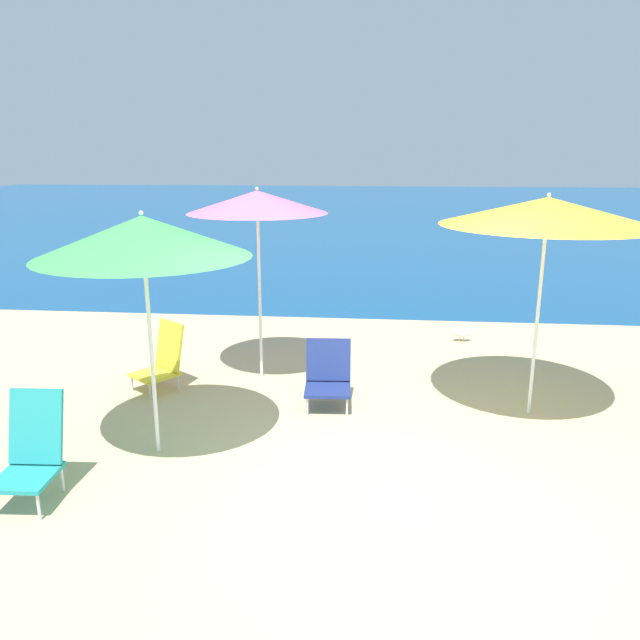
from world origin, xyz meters
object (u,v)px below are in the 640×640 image
(beach_chair_navy, at_px, (328,375))
(beach_chair_yellow, at_px, (163,359))
(beach_umbrella_green, at_px, (143,237))
(beach_umbrella_yellow, at_px, (547,211))
(seagull, at_px, (462,332))
(beach_umbrella_pink, at_px, (257,202))
(beach_chair_teal, at_px, (32,450))

(beach_chair_navy, bearing_deg, beach_chair_yellow, 167.89)
(beach_chair_navy, bearing_deg, beach_umbrella_green, -142.72)
(beach_umbrella_yellow, xyz_separation_m, beach_umbrella_green, (-3.61, -1.24, -0.13))
(beach_chair_yellow, distance_m, seagull, 4.31)
(beach_umbrella_pink, bearing_deg, beach_umbrella_green, -105.63)
(seagull, bearing_deg, beach_chair_navy, -124.81)
(beach_umbrella_yellow, distance_m, seagull, 3.24)
(beach_umbrella_yellow, bearing_deg, seagull, 98.91)
(beach_umbrella_pink, distance_m, beach_chair_navy, 2.14)
(beach_chair_yellow, relative_size, seagull, 2.89)
(beach_chair_teal, xyz_separation_m, beach_chair_navy, (2.17, 2.12, -0.07))
(beach_chair_teal, bearing_deg, beach_chair_yellow, 81.63)
(beach_chair_teal, relative_size, beach_chair_navy, 1.22)
(beach_umbrella_pink, relative_size, beach_umbrella_green, 1.04)
(beach_umbrella_pink, bearing_deg, beach_umbrella_yellow, -15.17)
(beach_umbrella_green, height_order, beach_chair_yellow, beach_umbrella_green)
(beach_chair_yellow, height_order, seagull, beach_chair_yellow)
(beach_umbrella_pink, distance_m, beach_umbrella_yellow, 3.14)
(beach_chair_teal, bearing_deg, beach_chair_navy, 40.99)
(beach_umbrella_yellow, height_order, beach_chair_yellow, beach_umbrella_yellow)
(beach_umbrella_pink, distance_m, seagull, 3.71)
(beach_chair_yellow, relative_size, beach_chair_navy, 1.11)
(beach_chair_navy, distance_m, seagull, 3.06)
(beach_umbrella_green, bearing_deg, seagull, 49.57)
(beach_umbrella_green, xyz_separation_m, seagull, (3.21, 3.77, -1.85))
(beach_chair_teal, height_order, seagull, beach_chair_teal)
(beach_chair_teal, bearing_deg, seagull, 46.44)
(beach_umbrella_yellow, xyz_separation_m, beach_chair_yellow, (-4.09, 0.32, -1.76))
(beach_chair_navy, relative_size, seagull, 2.61)
(beach_umbrella_green, xyz_separation_m, beach_chair_navy, (1.47, 1.26, -1.65))
(beach_umbrella_pink, relative_size, beach_chair_yellow, 2.95)
(beach_umbrella_green, relative_size, seagull, 8.20)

